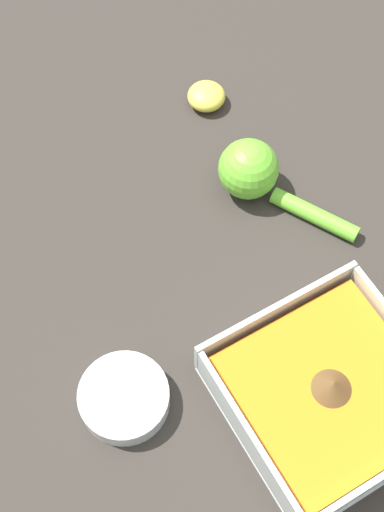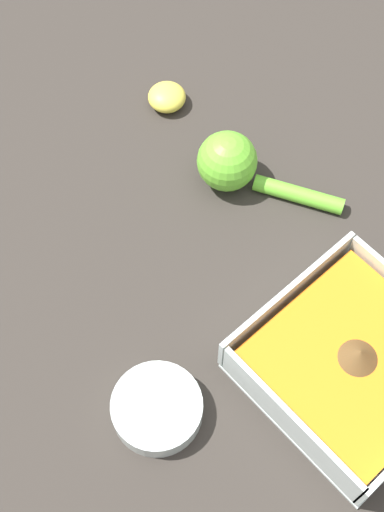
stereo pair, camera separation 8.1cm
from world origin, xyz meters
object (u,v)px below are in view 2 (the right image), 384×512
at_px(spice_bowl, 157,409).
at_px(lemon_squeezer, 234,165).
at_px(lemon_half, 167,97).
at_px(square_dish, 352,364).

height_order(spice_bowl, lemon_squeezer, lemon_squeezer).
bearing_deg(spice_bowl, lemon_squeezer, -148.51).
bearing_deg(lemon_half, lemon_squeezer, 82.26).
relative_size(square_dish, lemon_half, 3.99).
relative_size(spice_bowl, lemon_half, 1.90).
relative_size(square_dish, lemon_squeezer, 1.16).
bearing_deg(spice_bowl, square_dish, 150.41).
bearing_deg(lemon_squeezer, spice_bowl, 92.73).
xyz_separation_m(spice_bowl, lemon_squeezer, (-0.26, -0.16, 0.02)).
height_order(square_dish, spice_bowl, square_dish).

